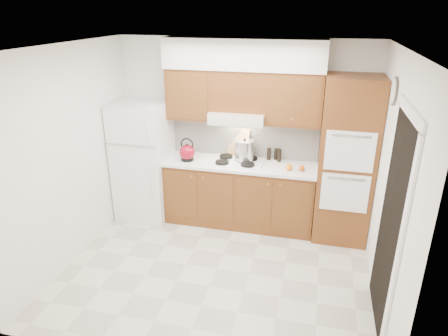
# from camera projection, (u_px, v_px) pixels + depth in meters

# --- Properties ---
(floor) EXTENTS (3.60, 3.60, 0.00)m
(floor) POSITION_uv_depth(u_px,v_px,m) (217.00, 269.00, 4.86)
(floor) COLOR beige
(floor) RESTS_ON ground
(ceiling) EXTENTS (3.60, 3.60, 0.00)m
(ceiling) POSITION_uv_depth(u_px,v_px,m) (215.00, 47.00, 3.88)
(ceiling) COLOR white
(ceiling) RESTS_ON wall_back
(wall_back) EXTENTS (3.60, 0.02, 2.60)m
(wall_back) POSITION_uv_depth(u_px,v_px,m) (243.00, 132.00, 5.72)
(wall_back) COLOR white
(wall_back) RESTS_ON floor
(wall_left) EXTENTS (0.02, 3.00, 2.60)m
(wall_left) POSITION_uv_depth(u_px,v_px,m) (71.00, 157.00, 4.77)
(wall_left) COLOR white
(wall_left) RESTS_ON floor
(wall_right) EXTENTS (0.02, 3.00, 2.60)m
(wall_right) POSITION_uv_depth(u_px,v_px,m) (391.00, 187.00, 3.98)
(wall_right) COLOR white
(wall_right) RESTS_ON floor
(fridge) EXTENTS (0.75, 0.72, 1.72)m
(fridge) POSITION_uv_depth(u_px,v_px,m) (144.00, 161.00, 5.87)
(fridge) COLOR white
(fridge) RESTS_ON floor
(base_cabinets) EXTENTS (2.11, 0.60, 0.90)m
(base_cabinets) POSITION_uv_depth(u_px,v_px,m) (239.00, 194.00, 5.77)
(base_cabinets) COLOR brown
(base_cabinets) RESTS_ON floor
(countertop) EXTENTS (2.13, 0.62, 0.04)m
(countertop) POSITION_uv_depth(u_px,v_px,m) (240.00, 164.00, 5.58)
(countertop) COLOR white
(countertop) RESTS_ON base_cabinets
(backsplash) EXTENTS (2.11, 0.03, 0.56)m
(backsplash) POSITION_uv_depth(u_px,v_px,m) (244.00, 138.00, 5.73)
(backsplash) COLOR white
(backsplash) RESTS_ON countertop
(oven_cabinet) EXTENTS (0.70, 0.65, 2.20)m
(oven_cabinet) POSITION_uv_depth(u_px,v_px,m) (346.00, 161.00, 5.19)
(oven_cabinet) COLOR brown
(oven_cabinet) RESTS_ON floor
(upper_cab_left) EXTENTS (0.63, 0.33, 0.70)m
(upper_cab_left) POSITION_uv_depth(u_px,v_px,m) (191.00, 94.00, 5.52)
(upper_cab_left) COLOR brown
(upper_cab_left) RESTS_ON wall_back
(upper_cab_right) EXTENTS (0.73, 0.33, 0.70)m
(upper_cab_right) POSITION_uv_depth(u_px,v_px,m) (295.00, 99.00, 5.21)
(upper_cab_right) COLOR brown
(upper_cab_right) RESTS_ON wall_back
(range_hood) EXTENTS (0.75, 0.45, 0.15)m
(range_hood) POSITION_uv_depth(u_px,v_px,m) (238.00, 117.00, 5.42)
(range_hood) COLOR silver
(range_hood) RESTS_ON wall_back
(upper_cab_over_hood) EXTENTS (0.75, 0.33, 0.55)m
(upper_cab_over_hood) POSITION_uv_depth(u_px,v_px,m) (239.00, 90.00, 5.35)
(upper_cab_over_hood) COLOR brown
(upper_cab_over_hood) RESTS_ON range_hood
(soffit) EXTENTS (2.13, 0.36, 0.40)m
(soffit) POSITION_uv_depth(u_px,v_px,m) (243.00, 54.00, 5.14)
(soffit) COLOR silver
(soffit) RESTS_ON wall_back
(cooktop) EXTENTS (0.74, 0.50, 0.01)m
(cooktop) POSITION_uv_depth(u_px,v_px,m) (237.00, 162.00, 5.60)
(cooktop) COLOR white
(cooktop) RESTS_ON countertop
(doorway) EXTENTS (0.02, 0.90, 2.10)m
(doorway) POSITION_uv_depth(u_px,v_px,m) (390.00, 226.00, 3.76)
(doorway) COLOR black
(doorway) RESTS_ON floor
(wall_clock) EXTENTS (0.02, 0.30, 0.30)m
(wall_clock) POSITION_uv_depth(u_px,v_px,m) (394.00, 91.00, 4.16)
(wall_clock) COLOR #3F3833
(wall_clock) RESTS_ON wall_right
(kettle) EXTENTS (0.26, 0.26, 0.22)m
(kettle) POSITION_uv_depth(u_px,v_px,m) (187.00, 152.00, 5.62)
(kettle) COLOR maroon
(kettle) RESTS_ON countertop
(cutting_board) EXTENTS (0.34, 0.20, 0.43)m
(cutting_board) POSITION_uv_depth(u_px,v_px,m) (238.00, 143.00, 5.75)
(cutting_board) COLOR tan
(cutting_board) RESTS_ON countertop
(stock_pot) EXTENTS (0.31, 0.31, 0.27)m
(stock_pot) POSITION_uv_depth(u_px,v_px,m) (244.00, 150.00, 5.58)
(stock_pot) COLOR silver
(stock_pot) RESTS_ON cooktop
(condiment_a) EXTENTS (0.06, 0.06, 0.19)m
(condiment_a) POSITION_uv_depth(u_px,v_px,m) (279.00, 155.00, 5.59)
(condiment_a) COLOR black
(condiment_a) RESTS_ON countertop
(condiment_b) EXTENTS (0.07, 0.07, 0.18)m
(condiment_b) POSITION_uv_depth(u_px,v_px,m) (269.00, 154.00, 5.66)
(condiment_b) COLOR black
(condiment_b) RESTS_ON countertop
(condiment_c) EXTENTS (0.07, 0.07, 0.16)m
(condiment_c) POSITION_uv_depth(u_px,v_px,m) (276.00, 154.00, 5.67)
(condiment_c) COLOR black
(condiment_c) RESTS_ON countertop
(orange_near) EXTENTS (0.09, 0.09, 0.08)m
(orange_near) POSITION_uv_depth(u_px,v_px,m) (302.00, 168.00, 5.28)
(orange_near) COLOR orange
(orange_near) RESTS_ON countertop
(orange_far) EXTENTS (0.12, 0.12, 0.09)m
(orange_far) POSITION_uv_depth(u_px,v_px,m) (289.00, 167.00, 5.31)
(orange_far) COLOR orange
(orange_far) RESTS_ON countertop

